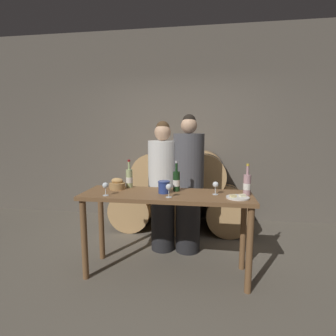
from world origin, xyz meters
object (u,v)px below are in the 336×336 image
at_px(wine_bottle_rose, 247,184).
at_px(wine_glass_left, 169,188).
at_px(tasting_table, 166,206).
at_px(wine_glass_center, 216,185).
at_px(wine_bottle_red, 176,181).
at_px(wine_bottle_white, 129,178).
at_px(blue_crock, 164,187).
at_px(bread_basket, 117,185).
at_px(person_right, 188,184).
at_px(person_left, 163,186).
at_px(cheese_plate, 238,197).
at_px(wine_glass_far_left, 105,186).

bearing_deg(wine_bottle_rose, wine_glass_left, -163.87).
bearing_deg(tasting_table, wine_glass_center, 3.07).
distance_m(wine_bottle_red, wine_bottle_white, 0.56).
height_order(wine_bottle_white, blue_crock, wine_bottle_white).
height_order(wine_bottle_rose, bread_basket, wine_bottle_rose).
xyz_separation_m(wine_bottle_red, wine_glass_left, (-0.04, -0.28, -0.01)).
relative_size(bread_basket, wine_glass_center, 1.31).
distance_m(person_right, wine_bottle_red, 0.49).
relative_size(person_left, wine_glass_center, 12.28).
xyz_separation_m(wine_bottle_rose, blue_crock, (-0.84, -0.06, -0.04)).
bearing_deg(cheese_plate, wine_bottle_white, 165.09).
xyz_separation_m(tasting_table, wine_glass_center, (0.50, 0.03, 0.23)).
height_order(wine_bottle_white, wine_glass_far_left, wine_bottle_white).
bearing_deg(wine_bottle_white, blue_crock, -26.19).
xyz_separation_m(bread_basket, wine_glass_left, (0.62, -0.28, 0.05)).
bearing_deg(person_right, bread_basket, -148.76).
xyz_separation_m(wine_bottle_white, wine_bottle_rose, (1.28, -0.16, -0.00)).
bearing_deg(blue_crock, wine_bottle_rose, 3.86).
xyz_separation_m(person_right, wine_bottle_red, (-0.10, -0.46, 0.13)).
distance_m(cheese_plate, wine_glass_far_left, 1.30).
bearing_deg(wine_bottle_rose, person_left, 151.41).
height_order(person_left, cheese_plate, person_left).
distance_m(bread_basket, wine_glass_center, 1.08).
bearing_deg(wine_glass_left, bread_basket, 155.72).
xyz_separation_m(person_left, blue_crock, (0.11, -0.58, 0.12)).
relative_size(person_right, wine_bottle_red, 5.31).
bearing_deg(wine_glass_left, blue_crock, 114.57).
relative_size(cheese_plate, wine_glass_left, 1.64).
bearing_deg(bread_basket, wine_glass_left, -24.28).
height_order(person_right, wine_bottle_rose, person_right).
xyz_separation_m(wine_bottle_red, wine_bottle_white, (-0.55, 0.10, -0.00)).
bearing_deg(wine_bottle_rose, blue_crock, -176.14).
bearing_deg(wine_bottle_red, person_left, 116.13).
bearing_deg(cheese_plate, bread_basket, 170.57).
xyz_separation_m(cheese_plate, wine_glass_left, (-0.66, -0.07, 0.09)).
xyz_separation_m(wine_bottle_red, wine_glass_center, (0.41, -0.10, -0.01)).
bearing_deg(tasting_table, wine_bottle_white, 154.15).
bearing_deg(wine_glass_far_left, wine_glass_left, 2.08).
distance_m(tasting_table, person_right, 0.63).
distance_m(tasting_table, wine_bottle_red, 0.29).
relative_size(wine_bottle_rose, bread_basket, 1.80).
bearing_deg(wine_bottle_rose, cheese_plate, -124.21).
relative_size(wine_bottle_rose, wine_glass_far_left, 2.36).
relative_size(tasting_table, bread_basket, 9.98).
bearing_deg(wine_bottle_red, wine_glass_left, -98.47).
height_order(person_left, wine_bottle_red, person_left).
bearing_deg(cheese_plate, wine_bottle_red, 161.15).
bearing_deg(wine_glass_far_left, blue_crock, 18.53).
bearing_deg(wine_glass_left, cheese_plate, 5.79).
height_order(tasting_table, wine_bottle_white, wine_bottle_white).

